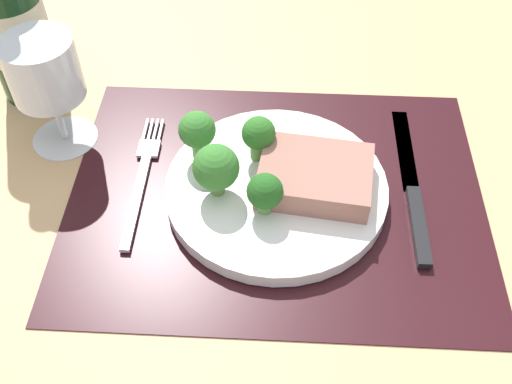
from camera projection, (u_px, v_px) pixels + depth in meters
The scene contains 12 objects.
ground_plane at pixel (275, 204), 65.64cm from camera, with size 140.00×110.00×3.00cm, color tan.
placemat at pixel (275, 194), 64.39cm from camera, with size 44.21×34.16×0.30cm, color black.
plate at pixel (275, 189), 63.67cm from camera, with size 23.50×23.50×1.60cm, color white.
steak at pixel (314, 174), 62.04cm from camera, with size 11.52×8.78×2.85cm, color #9E6B5B.
broccoli_near_steak at pixel (215, 168), 59.73cm from camera, with size 4.76×4.76×5.99cm.
broccoli_near_fork at pixel (196, 131), 62.99cm from camera, with size 3.98×3.98×5.87cm.
broccoli_back_left at pixel (264, 192), 58.74cm from camera, with size 3.66×3.66×4.64cm.
broccoli_center at pixel (258, 135), 63.35cm from camera, with size 3.63×3.63×5.26cm.
fork at pixel (141, 177), 65.51cm from camera, with size 2.40×19.20×0.50cm.
knife at pixel (412, 193), 63.91cm from camera, with size 1.80×23.00×0.80cm.
wine_bottle at pixel (11, 17), 68.14cm from camera, with size 7.65×7.65×28.16cm.
wine_glass at pixel (44, 76), 63.31cm from camera, with size 7.70×7.70×13.47cm.
Camera 1 is at (0.10, -42.06, 48.95)cm, focal length 42.09 mm.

